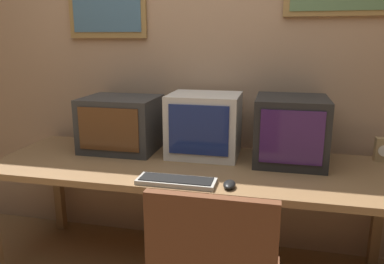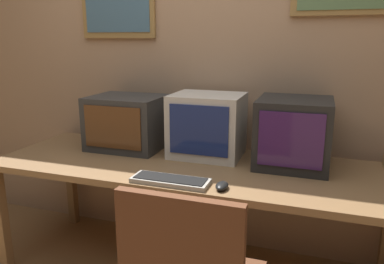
# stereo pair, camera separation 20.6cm
# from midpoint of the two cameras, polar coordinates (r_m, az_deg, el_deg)

# --- Properties ---
(wall_back) EXTENTS (8.00, 0.08, 2.60)m
(wall_back) POSITION_cam_midpoint_polar(r_m,az_deg,el_deg) (2.44, -0.01, 12.09)
(wall_back) COLOR tan
(wall_back) RESTS_ON ground_plane
(desk) EXTENTS (2.26, 0.76, 0.70)m
(desk) POSITION_cam_midpoint_polar(r_m,az_deg,el_deg) (2.13, -2.78, -6.46)
(desk) COLOR olive
(desk) RESTS_ON ground_plane
(monitor_left) EXTENTS (0.45, 0.38, 0.33)m
(monitor_left) POSITION_cam_midpoint_polar(r_m,az_deg,el_deg) (2.40, -13.17, 1.21)
(monitor_left) COLOR #333333
(monitor_left) RESTS_ON desk
(monitor_center) EXTENTS (0.41, 0.35, 0.37)m
(monitor_center) POSITION_cam_midpoint_polar(r_m,az_deg,el_deg) (2.23, -0.75, 1.07)
(monitor_center) COLOR beige
(monitor_center) RESTS_ON desk
(monitor_right) EXTENTS (0.39, 0.41, 0.37)m
(monitor_right) POSITION_cam_midpoint_polar(r_m,az_deg,el_deg) (2.15, 12.15, 0.27)
(monitor_right) COLOR black
(monitor_right) RESTS_ON desk
(keyboard_main) EXTENTS (0.39, 0.13, 0.03)m
(keyboard_main) POSITION_cam_midpoint_polar(r_m,az_deg,el_deg) (1.84, -5.64, -7.51)
(keyboard_main) COLOR #A8A399
(keyboard_main) RESTS_ON desk
(mouse_near_keyboard) EXTENTS (0.06, 0.10, 0.03)m
(mouse_near_keyboard) POSITION_cam_midpoint_polar(r_m,az_deg,el_deg) (1.78, 2.41, -8.06)
(mouse_near_keyboard) COLOR black
(mouse_near_keyboard) RESTS_ON desk
(desk_clock) EXTENTS (0.09, 0.05, 0.14)m
(desk_clock) POSITION_cam_midpoint_polar(r_m,az_deg,el_deg) (2.36, 24.93, -2.49)
(desk_clock) COLOR #A38456
(desk_clock) RESTS_ON desk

